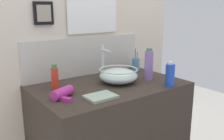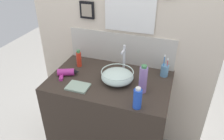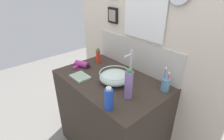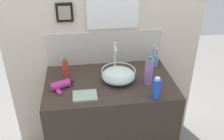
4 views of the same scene
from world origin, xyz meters
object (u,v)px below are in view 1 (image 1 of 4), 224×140
hair_drier (64,93)px  soap_dispenser (170,75)px  hand_towel (101,97)px  shampoo_bottle (149,65)px  toothbrush_cup (136,64)px  lotion_bottle (55,78)px  faucet (103,59)px  glass_bowl_sink (119,75)px

hair_drier → soap_dispenser: size_ratio=1.13×
soap_dispenser → hand_towel: (-0.51, 0.09, -0.07)m
hair_drier → soap_dispenser: (0.68, -0.22, 0.05)m
shampoo_bottle → hand_towel: size_ratio=1.33×
shampoo_bottle → hand_towel: shampoo_bottle is taller
hair_drier → toothbrush_cup: (0.81, 0.27, 0.03)m
toothbrush_cup → lotion_bottle: bearing=-174.0°
hair_drier → shampoo_bottle: size_ratio=0.82×
hair_drier → hand_towel: size_ratio=1.10×
faucet → hand_towel: 0.49m
glass_bowl_sink → toothbrush_cup: size_ratio=1.31×
toothbrush_cup → soap_dispenser: (-0.13, -0.49, 0.03)m
soap_dispenser → lotion_bottle: bearing=148.0°
glass_bowl_sink → shampoo_bottle: 0.25m
toothbrush_cup → shampoo_bottle: size_ratio=0.88×
hair_drier → shampoo_bottle: (0.68, -0.02, 0.08)m
lotion_bottle → hand_towel: size_ratio=0.93×
soap_dispenser → toothbrush_cup: bearing=75.2°
glass_bowl_sink → soap_dispenser: 0.36m
lotion_bottle → glass_bowl_sink: bearing=-18.3°
toothbrush_cup → lotion_bottle: (-0.79, -0.08, 0.02)m
toothbrush_cup → soap_dispenser: bearing=-104.8°
shampoo_bottle → lotion_bottle: 0.68m
shampoo_bottle → soap_dispenser: 0.20m
toothbrush_cup → lotion_bottle: toothbrush_cup is taller
hair_drier → toothbrush_cup: bearing=18.3°
faucet → toothbrush_cup: size_ratio=1.21×
toothbrush_cup → hand_towel: size_ratio=1.17×
faucet → toothbrush_cup: bearing=5.0°
toothbrush_cup → hand_towel: bearing=-147.7°
faucet → shampoo_bottle: bearing=-48.6°
shampoo_bottle → toothbrush_cup: bearing=65.2°
glass_bowl_sink → hair_drier: size_ratio=1.39×
shampoo_bottle → faucet: bearing=131.4°
hair_drier → lotion_bottle: size_ratio=1.18×
glass_bowl_sink → faucet: 0.21m
lotion_bottle → soap_dispenser: (0.66, -0.41, 0.00)m
faucet → shampoo_bottle: faucet is taller
shampoo_bottle → soap_dispenser: size_ratio=1.38×
faucet → lotion_bottle: 0.43m
toothbrush_cup → hand_towel: (-0.64, -0.41, -0.05)m
lotion_bottle → soap_dispenser: bearing=-32.0°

